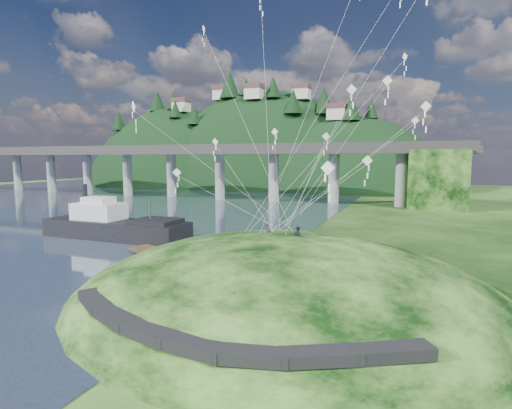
% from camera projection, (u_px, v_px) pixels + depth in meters
% --- Properties ---
extents(ground, '(320.00, 320.00, 0.00)m').
position_uv_depth(ground, '(184.00, 294.00, 32.87)').
color(ground, black).
rests_on(ground, ground).
extents(grass_hill, '(36.00, 32.00, 13.00)m').
position_uv_depth(grass_hill, '(284.00, 317.00, 31.96)').
color(grass_hill, black).
rests_on(grass_hill, ground).
extents(footpath, '(22.29, 5.84, 0.83)m').
position_uv_depth(footpath, '(207.00, 333.00, 20.90)').
color(footpath, black).
rests_on(footpath, ground).
extents(bridge, '(160.00, 11.00, 15.00)m').
position_uv_depth(bridge, '(238.00, 164.00, 106.14)').
color(bridge, '#2D2B2B').
rests_on(bridge, ground).
extents(far_ridge, '(153.00, 70.00, 94.50)m').
position_uv_depth(far_ridge, '(253.00, 204.00, 162.50)').
color(far_ridge, black).
rests_on(far_ridge, ground).
extents(work_barge, '(21.42, 5.90, 7.49)m').
position_uv_depth(work_barge, '(114.00, 225.00, 55.93)').
color(work_barge, black).
rests_on(work_barge, ground).
extents(wooden_dock, '(15.65, 8.28, 1.13)m').
position_uv_depth(wooden_dock, '(177.00, 259.00, 42.61)').
color(wooden_dock, '#392917').
rests_on(wooden_dock, ground).
extents(kite_flyers, '(3.77, 1.75, 1.66)m').
position_uv_depth(kite_flyers, '(287.00, 225.00, 32.63)').
color(kite_flyers, '#272A34').
rests_on(kite_flyers, ground).
extents(kite_swarm, '(21.53, 16.81, 18.05)m').
position_uv_depth(kite_swarm, '(324.00, 86.00, 32.48)').
color(kite_swarm, white).
rests_on(kite_swarm, ground).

